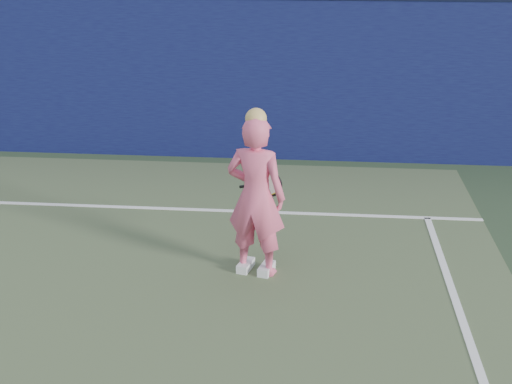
# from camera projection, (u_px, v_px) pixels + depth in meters

# --- Properties ---
(backstop_wall) EXTENTS (24.00, 0.40, 2.50)m
(backstop_wall) POSITION_uv_depth(u_px,v_px,m) (111.00, 77.00, 11.48)
(backstop_wall) COLOR #0D0F3B
(backstop_wall) RESTS_ON ground
(player) EXTENTS (0.72, 0.56, 1.82)m
(player) POSITION_uv_depth(u_px,v_px,m) (256.00, 196.00, 7.46)
(player) COLOR #ED5C80
(player) RESTS_ON ground
(racket) EXTENTS (0.50, 0.25, 0.29)m
(racket) POSITION_uv_depth(u_px,v_px,m) (267.00, 184.00, 7.83)
(racket) COLOR black
(racket) RESTS_ON ground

